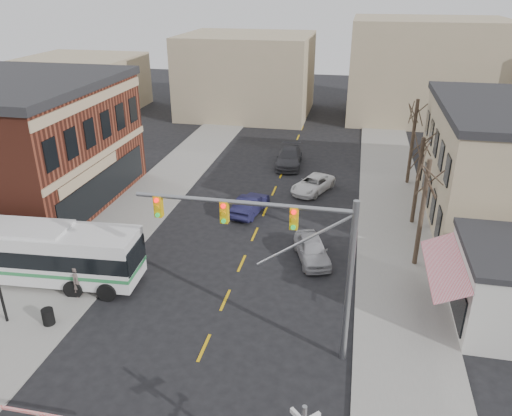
{
  "coord_description": "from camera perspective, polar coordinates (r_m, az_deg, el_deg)",
  "views": [
    {
      "loc": [
        6.24,
        -16.04,
        16.01
      ],
      "look_at": [
        0.74,
        10.82,
        3.5
      ],
      "focal_mm": 35.0,
      "sensor_mm": 36.0,
      "label": 1
    }
  ],
  "objects": [
    {
      "name": "traffic_signal_mast",
      "position": [
        21.46,
        3.81,
        -4.18
      ],
      "size": [
        9.61,
        0.3,
        8.0
      ],
      "color": "gray",
      "rests_on": "ground"
    },
    {
      "name": "tree_east_c",
      "position": [
        44.06,
        17.43,
        7.2
      ],
      "size": [
        0.28,
        0.28,
        7.2
      ],
      "color": "#382B21",
      "rests_on": "sidewalk_east"
    },
    {
      "name": "sidewalk_west",
      "position": [
        42.44,
        -11.14,
        1.97
      ],
      "size": [
        5.0,
        60.0,
        0.12
      ],
      "primitive_type": "cube",
      "color": "gray",
      "rests_on": "ground"
    },
    {
      "name": "car_b",
      "position": [
        37.41,
        -0.67,
        0.4
      ],
      "size": [
        2.3,
        4.58,
        1.44
      ],
      "primitive_type": "imported",
      "rotation": [
        0.0,
        0.0,
        2.96
      ],
      "color": "#171638",
      "rests_on": "ground"
    },
    {
      "name": "trash_bin",
      "position": [
        27.85,
        -22.66,
        -11.38
      ],
      "size": [
        0.6,
        0.6,
        0.86
      ],
      "primitive_type": "cylinder",
      "color": "black",
      "rests_on": "sidewalk_west"
    },
    {
      "name": "car_d",
      "position": [
        47.45,
        3.8,
        5.79
      ],
      "size": [
        2.59,
        5.69,
        1.61
      ],
      "primitive_type": "imported",
      "rotation": [
        0.0,
        0.0,
        0.06
      ],
      "color": "#3A3A3E",
      "rests_on": "ground"
    },
    {
      "name": "tree_east_b",
      "position": [
        36.63,
        17.98,
        2.94
      ],
      "size": [
        0.28,
        0.28,
        6.3
      ],
      "color": "#382B21",
      "rests_on": "sidewalk_east"
    },
    {
      "name": "car_a",
      "position": [
        31.43,
        6.42,
        -4.7
      ],
      "size": [
        3.03,
        4.68,
        1.48
      ],
      "primitive_type": "imported",
      "rotation": [
        0.0,
        0.0,
        0.32
      ],
      "color": "#A1A1A5",
      "rests_on": "ground"
    },
    {
      "name": "sidewalk_east",
      "position": [
        39.55,
        15.28,
        -0.18
      ],
      "size": [
        5.0,
        60.0,
        0.12
      ],
      "primitive_type": "cube",
      "color": "gray",
      "rests_on": "ground"
    },
    {
      "name": "transit_bus",
      "position": [
        31.5,
        -24.62,
        -4.56
      ],
      "size": [
        13.14,
        3.66,
        3.34
      ],
      "color": "silver",
      "rests_on": "ground"
    },
    {
      "name": "pedestrian_near",
      "position": [
        29.21,
        -19.71,
        -7.92
      ],
      "size": [
        0.6,
        0.76,
        1.84
      ],
      "primitive_type": "imported",
      "rotation": [
        0.0,
        0.0,
        1.3
      ],
      "color": "#544743",
      "rests_on": "sidewalk_west"
    },
    {
      "name": "tree_east_a",
      "position": [
        31.0,
        18.42,
        -0.62
      ],
      "size": [
        0.28,
        0.28,
        6.75
      ],
      "color": "#382B21",
      "rests_on": "sidewalk_east"
    },
    {
      "name": "pedestrian_far",
      "position": [
        32.1,
        -21.57,
        -5.39
      ],
      "size": [
        0.97,
        0.89,
        1.61
      ],
      "primitive_type": "imported",
      "rotation": [
        0.0,
        0.0,
        0.45
      ],
      "color": "#383C62",
      "rests_on": "sidewalk_west"
    },
    {
      "name": "ground",
      "position": [
        23.51,
        -7.47,
        -18.66
      ],
      "size": [
        160.0,
        160.0,
        0.0
      ],
      "primitive_type": "plane",
      "color": "black",
      "rests_on": "ground"
    },
    {
      "name": "car_c",
      "position": [
        41.62,
        6.5,
        2.7
      ],
      "size": [
        3.81,
        5.12,
        1.29
      ],
      "primitive_type": "imported",
      "rotation": [
        0.0,
        0.0,
        -0.41
      ],
      "color": "white",
      "rests_on": "ground"
    }
  ]
}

